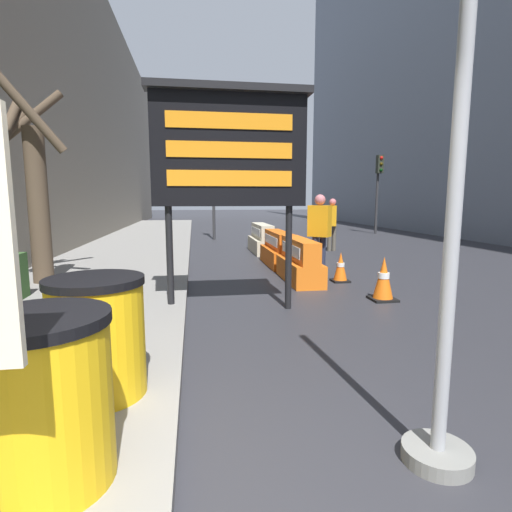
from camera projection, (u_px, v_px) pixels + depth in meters
The scene contains 15 objects.
building_left_facade at pixel (36, 53), 10.15m from camera, with size 0.40×50.40×10.75m.
bare_tree at pixel (33, 182), 7.20m from camera, with size 1.39×1.45×3.63m.
barrel_drum_foreground at pixel (42, 400), 2.13m from camera, with size 0.75×0.75×0.94m.
barrel_drum_middle at pixel (98, 336), 3.12m from camera, with size 0.75×0.75×0.94m.
message_board at pixel (230, 150), 5.71m from camera, with size 2.34×0.36×3.25m.
jersey_barrier_orange_near at pixel (299, 263), 8.19m from camera, with size 0.59×1.80×0.88m.
jersey_barrier_orange_far at pixel (279, 250), 10.18m from camera, with size 0.64×1.92×0.86m.
jersey_barrier_cream at pixel (262, 240), 12.62m from camera, with size 0.65×2.02×0.90m.
traffic_cone_near at pixel (341, 267), 8.14m from camera, with size 0.34×0.34×0.61m.
traffic_cone_mid at pixel (383, 279), 6.64m from camera, with size 0.41×0.41×0.74m.
traffic_light_near_curb at pixel (213, 161), 16.08m from camera, with size 0.28×0.44×4.43m.
traffic_light_far_side at pixel (379, 177), 18.97m from camera, with size 0.28×0.45×3.72m.
pedestrian_worker at pixel (319, 228), 8.76m from camera, with size 0.54×0.51×1.78m.
pedestrian_passerby at pixel (332, 220), 12.89m from camera, with size 0.40×0.51×1.69m.
steel_pole_right at pixel (448, 297), 2.42m from camera, with size 0.44×0.44×3.54m.
Camera 1 is at (0.14, -1.72, 1.69)m, focal length 28.00 mm.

